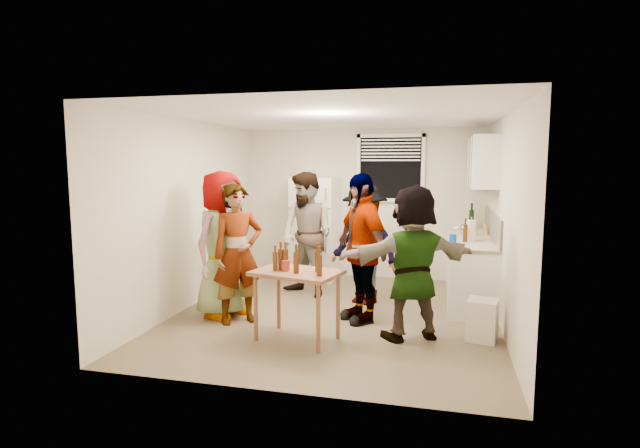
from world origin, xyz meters
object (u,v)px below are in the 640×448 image
(guest_grey, at_px, (224,315))
(guest_back_left, at_px, (307,295))
(kettle, at_px, (467,235))
(guest_orange, at_px, (411,338))
(trash_bin, at_px, (482,318))
(guest_back_right, at_px, (364,303))
(guest_black, at_px, (360,320))
(wine_bottle, at_px, (471,229))
(beer_bottle_table, at_px, (275,271))
(blue_cup, at_px, (453,244))
(red_cup, at_px, (286,271))
(guest_stripe, at_px, (239,322))
(beer_bottle_counter, at_px, (465,242))
(serving_table, at_px, (297,340))
(refrigerator, at_px, (315,228))

(guest_grey, bearing_deg, guest_back_left, -15.00)
(kettle, height_order, guest_orange, kettle)
(trash_bin, bearing_deg, guest_back_right, 142.53)
(guest_black, height_order, guest_orange, guest_orange)
(kettle, bearing_deg, wine_bottle, 103.50)
(kettle, relative_size, guest_back_right, 0.15)
(wine_bottle, relative_size, beer_bottle_table, 1.48)
(guest_black, bearing_deg, guest_orange, 15.50)
(trash_bin, relative_size, beer_bottle_table, 2.20)
(blue_cup, relative_size, trash_bin, 0.27)
(red_cup, bearing_deg, beer_bottle_table, -171.22)
(trash_bin, bearing_deg, guest_stripe, -179.23)
(kettle, relative_size, guest_grey, 0.14)
(beer_bottle_counter, height_order, beer_bottle_table, beer_bottle_counter)
(trash_bin, bearing_deg, beer_bottle_counter, 97.25)
(beer_bottle_table, bearing_deg, trash_bin, 12.81)
(kettle, bearing_deg, guest_black, -110.33)
(beer_bottle_table, distance_m, red_cup, 0.12)
(kettle, xyz_separation_m, guest_back_right, (-1.38, -0.70, -0.90))
(trash_bin, xyz_separation_m, beer_bottle_table, (-2.21, -0.50, 0.52))
(blue_cup, bearing_deg, guest_stripe, -157.44)
(beer_bottle_counter, bearing_deg, blue_cup, -129.10)
(kettle, bearing_deg, guest_stripe, -124.13)
(guest_back_right, height_order, guest_orange, guest_back_right)
(serving_table, xyz_separation_m, guest_back_left, (-0.37, 1.80, 0.00))
(serving_table, height_order, guest_black, serving_table)
(refrigerator, distance_m, wine_bottle, 2.50)
(serving_table, relative_size, guest_back_left, 0.51)
(guest_stripe, relative_size, guest_back_left, 0.93)
(serving_table, bearing_deg, beer_bottle_table, -171.21)
(blue_cup, height_order, guest_orange, blue_cup)
(guest_stripe, bearing_deg, guest_grey, 105.91)
(red_cup, bearing_deg, beer_bottle_counter, 41.07)
(guest_back_left, bearing_deg, beer_bottle_table, -57.74)
(guest_black, bearing_deg, red_cup, -76.29)
(blue_cup, bearing_deg, beer_bottle_table, -141.40)
(guest_stripe, xyz_separation_m, guest_back_left, (0.49, 1.37, 0.00))
(refrigerator, relative_size, guest_back_right, 1.03)
(blue_cup, relative_size, red_cup, 1.05)
(guest_stripe, relative_size, guest_black, 0.93)
(guest_grey, bearing_deg, red_cup, -103.33)
(guest_stripe, bearing_deg, wine_bottle, 2.84)
(wine_bottle, distance_m, trash_bin, 2.63)
(trash_bin, xyz_separation_m, guest_back_left, (-2.35, 1.34, -0.25))
(red_cup, height_order, guest_back_right, red_cup)
(wine_bottle, distance_m, guest_stripe, 3.95)
(serving_table, bearing_deg, trash_bin, 13.28)
(guest_grey, height_order, guest_stripe, guest_grey)
(guest_grey, distance_m, guest_back_left, 1.41)
(serving_table, xyz_separation_m, guest_orange, (1.22, 0.35, 0.00))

